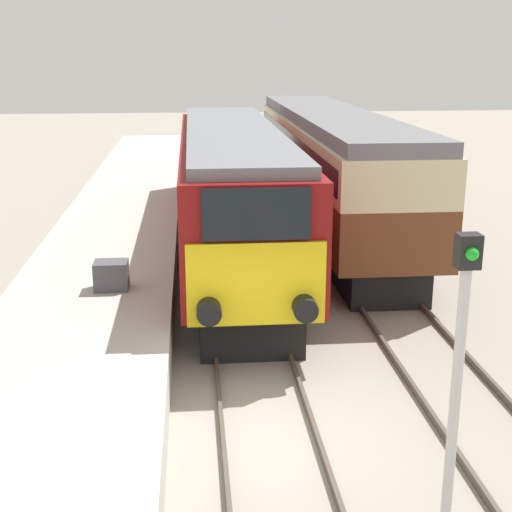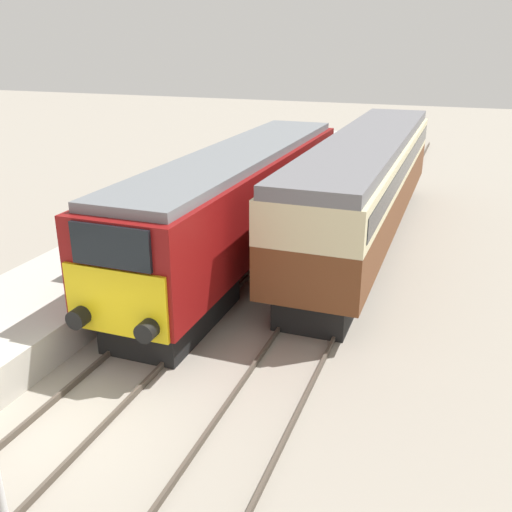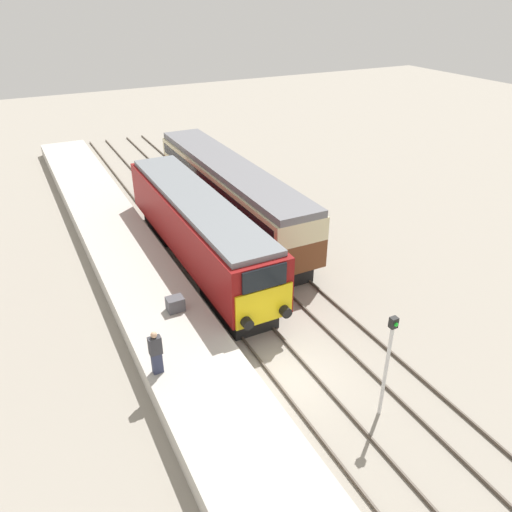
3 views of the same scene
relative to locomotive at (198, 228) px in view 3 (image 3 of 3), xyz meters
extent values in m
plane|color=gray|center=(0.00, -9.32, -2.12)|extent=(120.00, 120.00, 0.00)
cube|color=#B7B2A8|center=(-3.30, -1.32, -1.67)|extent=(3.50, 50.00, 0.91)
cube|color=#4C4238|center=(-0.72, -4.32, -2.05)|extent=(0.07, 60.00, 0.14)
cube|color=#4C4238|center=(0.72, -4.32, -2.05)|extent=(0.07, 60.00, 0.14)
cube|color=#4C4238|center=(2.68, -4.32, -2.05)|extent=(0.07, 60.00, 0.14)
cube|color=#4C4238|center=(4.12, -4.32, -2.05)|extent=(0.07, 60.00, 0.14)
cube|color=black|center=(0.00, -4.60, -1.62)|extent=(2.03, 4.00, 1.00)
cube|color=black|center=(0.00, 4.68, -1.62)|extent=(2.03, 4.00, 1.00)
cube|color=maroon|center=(0.00, 0.04, 0.15)|extent=(2.70, 14.29, 2.54)
cube|color=yellow|center=(0.00, -7.14, -0.36)|extent=(2.48, 0.10, 1.52)
cube|color=black|center=(0.00, -7.14, 0.91)|extent=(1.89, 0.10, 0.91)
cube|color=slate|center=(0.00, 0.04, 1.54)|extent=(2.38, 13.72, 0.24)
cylinder|color=black|center=(-0.85, -7.35, -0.77)|extent=(0.44, 0.35, 0.44)
cylinder|color=black|center=(0.85, -7.35, -0.77)|extent=(0.44, 0.35, 0.44)
cube|color=black|center=(3.40, -2.29, -1.65)|extent=(1.89, 3.60, 0.95)
cube|color=black|center=(3.40, 9.52, -1.65)|extent=(1.89, 3.60, 0.95)
cube|color=brown|center=(3.40, 3.61, -0.45)|extent=(2.70, 16.21, 1.44)
cube|color=beige|center=(3.40, 3.61, 0.84)|extent=(2.71, 16.21, 1.13)
cube|color=black|center=(3.40, 3.61, 0.84)|extent=(2.75, 15.56, 0.62)
cube|color=slate|center=(3.40, 3.61, 1.58)|extent=(2.48, 16.21, 0.36)
cube|color=#2D334C|center=(-4.61, -7.95, -0.80)|extent=(0.36, 0.24, 0.82)
cube|color=#333338|center=(-4.61, -7.95, -0.06)|extent=(0.44, 0.26, 0.68)
sphere|color=tan|center=(-4.61, -7.95, 0.40)|extent=(0.22, 0.22, 0.22)
cylinder|color=silver|center=(1.70, -12.31, -0.32)|extent=(0.12, 0.12, 3.60)
cube|color=black|center=(1.70, -12.31, 1.66)|extent=(0.24, 0.20, 0.36)
sphere|color=green|center=(1.70, -12.42, 1.66)|extent=(0.14, 0.14, 0.14)
cube|color=#4C4C51|center=(-2.82, -4.64, -0.91)|extent=(0.70, 0.56, 0.60)
camera|label=1|loc=(-1.09, -19.08, 3.63)|focal=50.00mm
camera|label=2|loc=(6.61, -16.41, 4.92)|focal=40.00mm
camera|label=3|loc=(-7.62, -21.38, 10.70)|focal=35.00mm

